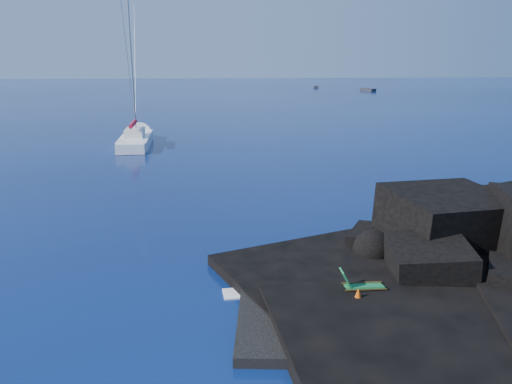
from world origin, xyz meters
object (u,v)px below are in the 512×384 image
(sunbather, at_px, (361,316))
(distant_boat_b, at_px, (368,91))
(marker_cone, at_px, (358,296))
(distant_boat_a, at_px, (316,88))
(deck_chair, at_px, (364,281))
(sailboat, at_px, (136,145))

(sunbather, relative_size, distant_boat_b, 0.33)
(marker_cone, relative_size, distant_boat_a, 0.16)
(deck_chair, bearing_deg, sailboat, 110.88)
(deck_chair, relative_size, marker_cone, 2.54)
(sunbather, height_order, marker_cone, marker_cone)
(sailboat, distance_m, marker_cone, 38.53)
(deck_chair, height_order, distant_boat_b, deck_chair)
(sailboat, distance_m, distant_boat_b, 94.02)
(sunbather, xyz_separation_m, distant_boat_a, (24.56, 132.00, -0.52))
(sunbather, distance_m, distant_boat_a, 134.27)
(sunbather, bearing_deg, deck_chair, 42.91)
(marker_cone, height_order, distant_boat_b, marker_cone)
(distant_boat_b, bearing_deg, deck_chair, -126.93)
(deck_chair, relative_size, distant_boat_b, 0.32)
(deck_chair, height_order, distant_boat_a, deck_chair)
(sunbather, distance_m, marker_cone, 1.19)
(distant_boat_a, bearing_deg, sailboat, -99.60)
(deck_chair, xyz_separation_m, distant_boat_a, (23.92, 130.12, -0.90))
(sunbather, relative_size, distant_boat_a, 0.41)
(distant_boat_a, relative_size, distant_boat_b, 0.80)
(deck_chair, distance_m, sunbather, 2.02)
(deck_chair, xyz_separation_m, sunbather, (-0.64, -1.88, -0.38))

